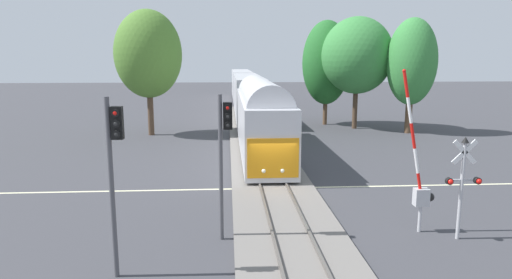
# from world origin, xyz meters

# --- Properties ---
(ground_plane) EXTENTS (220.00, 220.00, 0.00)m
(ground_plane) POSITION_xyz_m (0.00, 0.00, 0.00)
(ground_plane) COLOR #3D3D42
(road_centre_stripe) EXTENTS (44.00, 0.20, 0.01)m
(road_centre_stripe) POSITION_xyz_m (0.00, 0.00, 0.00)
(road_centre_stripe) COLOR beige
(road_centre_stripe) RESTS_ON ground
(railway_track) EXTENTS (4.40, 80.00, 0.32)m
(railway_track) POSITION_xyz_m (0.00, 0.00, 0.10)
(railway_track) COLOR slate
(railway_track) RESTS_ON ground
(commuter_train) EXTENTS (3.04, 63.25, 5.16)m
(commuter_train) POSITION_xyz_m (0.00, 29.47, 2.73)
(commuter_train) COLOR silver
(commuter_train) RESTS_ON railway_track
(crossing_gate_near) EXTENTS (1.60, 0.40, 6.50)m
(crossing_gate_near) POSITION_xyz_m (5.21, -6.45, 2.04)
(crossing_gate_near) COLOR #B7B7BC
(crossing_gate_near) RESTS_ON ground
(crossing_signal_mast) EXTENTS (1.36, 0.44, 4.02)m
(crossing_signal_mast) POSITION_xyz_m (6.47, -7.29, 2.45)
(crossing_signal_mast) COLOR #B2B2B7
(crossing_signal_mast) RESTS_ON ground
(traffic_signal_median) EXTENTS (0.53, 0.38, 5.61)m
(traffic_signal_median) POSITION_xyz_m (-2.53, -6.73, 3.75)
(traffic_signal_median) COLOR #4C4C51
(traffic_signal_median) RESTS_ON ground
(traffic_signal_near_left) EXTENTS (0.53, 0.38, 5.77)m
(traffic_signal_near_left) POSITION_xyz_m (-5.86, -9.51, 3.86)
(traffic_signal_near_left) COLOR #4C4C51
(traffic_signal_near_left) RESTS_ON ground
(maple_right_background) EXTENTS (4.51, 4.51, 10.58)m
(maple_right_background) POSITION_xyz_m (14.55, 17.30, 6.58)
(maple_right_background) COLOR brown
(maple_right_background) RESTS_ON ground
(oak_behind_train) EXTENTS (5.97, 5.97, 11.19)m
(oak_behind_train) POSITION_xyz_m (-9.38, 17.72, 7.28)
(oak_behind_train) COLOR #4C3828
(oak_behind_train) RESTS_ON ground
(oak_far_right) EXTENTS (6.92, 6.92, 10.93)m
(oak_far_right) POSITION_xyz_m (10.30, 20.35, 7.19)
(oak_far_right) COLOR #4C3828
(oak_far_right) RESTS_ON ground
(elm_centre_background) EXTENTS (5.00, 5.00, 10.82)m
(elm_centre_background) POSITION_xyz_m (7.93, 23.25, 6.48)
(elm_centre_background) COLOR brown
(elm_centre_background) RESTS_ON ground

